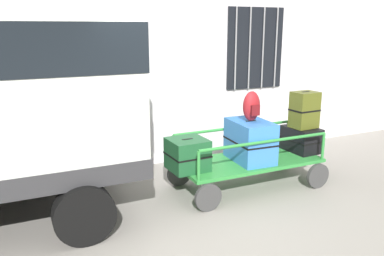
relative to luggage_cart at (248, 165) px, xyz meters
name	(u,v)px	position (x,y,z in m)	size (l,w,h in m)	color
ground_plane	(201,216)	(-1.10, -0.60, -0.35)	(40.00, 40.00, 0.00)	gray
building_wall	(140,21)	(-1.10, 1.75, 2.14)	(12.00, 0.38, 5.00)	silver
luggage_cart	(248,165)	(0.00, 0.00, 0.00)	(2.26, 1.04, 0.44)	#2D8438
cart_railing	(249,138)	(0.00, 0.00, 0.43)	(2.15, 0.90, 0.42)	#2D8438
suitcase_left_bottom	(187,154)	(-1.01, 0.01, 0.30)	(0.54, 0.54, 0.45)	#194C28
suitcase_midleft_bottom	(250,141)	(0.00, -0.02, 0.39)	(0.55, 0.80, 0.62)	#3372C6
suitcase_center_bottom	(301,139)	(1.01, 0.03, 0.28)	(0.45, 0.62, 0.40)	black
suitcase_center_middle	(304,110)	(1.01, 0.00, 0.77)	(0.42, 0.34, 0.58)	#4C5119
backpack	(252,106)	(0.00, -0.04, 0.91)	(0.27, 0.22, 0.44)	maroon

